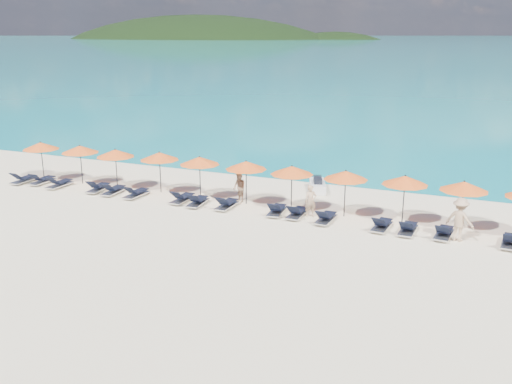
% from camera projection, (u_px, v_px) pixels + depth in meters
% --- Properties ---
extents(ground, '(1400.00, 1400.00, 0.00)m').
position_uv_depth(ground, '(229.00, 236.00, 24.52)').
color(ground, beige).
extents(sea, '(1600.00, 1300.00, 0.01)m').
position_uv_depth(sea, '(496.00, 39.00, 608.74)').
color(sea, '#1FA9B2').
rests_on(sea, ground).
extents(headland_main, '(374.00, 242.00, 126.50)m').
position_uv_depth(headland_main, '(196.00, 75.00, 625.93)').
color(headland_main, black).
rests_on(headland_main, ground).
extents(headland_small, '(162.00, 126.00, 85.50)m').
position_uv_depth(headland_small, '(334.00, 75.00, 586.29)').
color(headland_small, black).
rests_on(headland_small, ground).
extents(jetski, '(1.50, 2.27, 0.76)m').
position_uv_depth(jetski, '(317.00, 185.00, 31.39)').
color(jetski, white).
rests_on(jetski, ground).
extents(beachgoer_a, '(0.67, 0.61, 1.55)m').
position_uv_depth(beachgoer_a, '(311.00, 201.00, 26.88)').
color(beachgoer_a, tan).
rests_on(beachgoer_a, ground).
extents(beachgoer_b, '(0.86, 0.78, 1.54)m').
position_uv_depth(beachgoer_b, '(239.00, 188.00, 29.24)').
color(beachgoer_b, tan).
rests_on(beachgoer_b, ground).
extents(beachgoer_c, '(1.33, 0.94, 1.88)m').
position_uv_depth(beachgoer_c, '(460.00, 220.00, 23.75)').
color(beachgoer_c, tan).
rests_on(beachgoer_c, ground).
extents(umbrella_0, '(2.10, 2.10, 2.28)m').
position_uv_depth(umbrella_0, '(41.00, 146.00, 33.40)').
color(umbrella_0, black).
rests_on(umbrella_0, ground).
extents(umbrella_1, '(2.10, 2.10, 2.28)m').
position_uv_depth(umbrella_1, '(80.00, 149.00, 32.45)').
color(umbrella_1, black).
rests_on(umbrella_1, ground).
extents(umbrella_2, '(2.10, 2.10, 2.28)m').
position_uv_depth(umbrella_2, '(115.00, 153.00, 31.40)').
color(umbrella_2, black).
rests_on(umbrella_2, ground).
extents(umbrella_3, '(2.10, 2.10, 2.28)m').
position_uv_depth(umbrella_3, '(159.00, 156.00, 30.66)').
color(umbrella_3, black).
rests_on(umbrella_3, ground).
extents(umbrella_4, '(2.10, 2.10, 2.28)m').
position_uv_depth(umbrella_4, '(200.00, 161.00, 29.59)').
color(umbrella_4, black).
rests_on(umbrella_4, ground).
extents(umbrella_5, '(2.10, 2.10, 2.28)m').
position_uv_depth(umbrella_5, '(246.00, 165.00, 28.59)').
color(umbrella_5, black).
rests_on(umbrella_5, ground).
extents(umbrella_6, '(2.10, 2.10, 2.28)m').
position_uv_depth(umbrella_6, '(292.00, 170.00, 27.56)').
color(umbrella_6, black).
rests_on(umbrella_6, ground).
extents(umbrella_7, '(2.10, 2.10, 2.28)m').
position_uv_depth(umbrella_7, '(346.00, 175.00, 26.63)').
color(umbrella_7, black).
rests_on(umbrella_7, ground).
extents(umbrella_8, '(2.10, 2.10, 2.28)m').
position_uv_depth(umbrella_8, '(405.00, 180.00, 25.72)').
color(umbrella_8, black).
rests_on(umbrella_8, ground).
extents(umbrella_9, '(2.10, 2.10, 2.28)m').
position_uv_depth(umbrella_9, '(464.00, 186.00, 24.74)').
color(umbrella_9, black).
rests_on(umbrella_9, ground).
extents(lounger_0, '(0.63, 1.71, 0.66)m').
position_uv_depth(lounger_0, '(24.00, 179.00, 33.02)').
color(lounger_0, silver).
rests_on(lounger_0, ground).
extents(lounger_1, '(0.64, 1.71, 0.66)m').
position_uv_depth(lounger_1, '(42.00, 180.00, 32.82)').
color(lounger_1, silver).
rests_on(lounger_1, ground).
extents(lounger_2, '(0.66, 1.71, 0.66)m').
position_uv_depth(lounger_2, '(59.00, 183.00, 32.08)').
color(lounger_2, silver).
rests_on(lounger_2, ground).
extents(lounger_3, '(0.79, 1.76, 0.66)m').
position_uv_depth(lounger_3, '(98.00, 187.00, 31.26)').
color(lounger_3, silver).
rests_on(lounger_3, ground).
extents(lounger_4, '(0.73, 1.74, 0.66)m').
position_uv_depth(lounger_4, '(113.00, 190.00, 30.77)').
color(lounger_4, silver).
rests_on(lounger_4, ground).
extents(lounger_5, '(0.69, 1.72, 0.66)m').
position_uv_depth(lounger_5, '(136.00, 193.00, 30.18)').
color(lounger_5, silver).
rests_on(lounger_5, ground).
extents(lounger_6, '(0.66, 1.71, 0.66)m').
position_uv_depth(lounger_6, '(182.00, 198.00, 29.29)').
color(lounger_6, silver).
rests_on(lounger_6, ground).
extents(lounger_7, '(0.79, 1.75, 0.66)m').
position_uv_depth(lounger_7, '(198.00, 201.00, 28.77)').
color(lounger_7, silver).
rests_on(lounger_7, ground).
extents(lounger_8, '(0.63, 1.70, 0.66)m').
position_uv_depth(lounger_8, '(227.00, 204.00, 28.28)').
color(lounger_8, silver).
rests_on(lounger_8, ground).
extents(lounger_9, '(0.79, 1.75, 0.66)m').
position_uv_depth(lounger_9, '(277.00, 210.00, 27.35)').
color(lounger_9, silver).
rests_on(lounger_9, ground).
extents(lounger_10, '(0.63, 1.70, 0.66)m').
position_uv_depth(lounger_10, '(297.00, 213.00, 26.95)').
color(lounger_10, silver).
rests_on(lounger_10, ground).
extents(lounger_11, '(0.69, 1.72, 0.66)m').
position_uv_depth(lounger_11, '(326.00, 218.00, 26.23)').
color(lounger_11, silver).
rests_on(lounger_11, ground).
extents(lounger_12, '(0.75, 1.74, 0.66)m').
position_uv_depth(lounger_12, '(382.00, 225.00, 25.26)').
color(lounger_12, silver).
rests_on(lounger_12, ground).
extents(lounger_13, '(0.69, 1.72, 0.66)m').
position_uv_depth(lounger_13, '(408.00, 228.00, 24.79)').
color(lounger_13, silver).
rests_on(lounger_13, ground).
extents(lounger_14, '(0.75, 1.74, 0.66)m').
position_uv_depth(lounger_14, '(444.00, 232.00, 24.30)').
color(lounger_14, silver).
rests_on(lounger_14, ground).
extents(lounger_15, '(0.73, 1.74, 0.66)m').
position_uv_depth(lounger_15, '(510.00, 241.00, 23.31)').
color(lounger_15, silver).
rests_on(lounger_15, ground).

